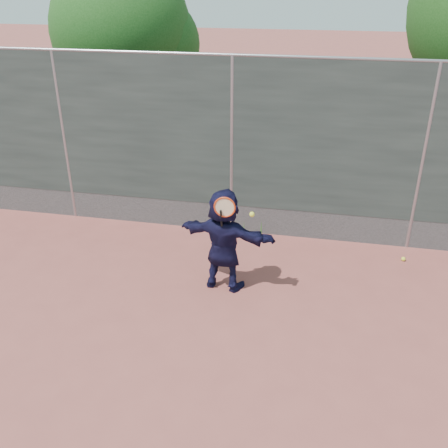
# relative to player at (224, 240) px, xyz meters

# --- Properties ---
(ground) EXTENTS (80.00, 80.00, 0.00)m
(ground) POSITION_rel_player_xyz_m (-0.23, -1.74, -0.76)
(ground) COLOR #9E4C42
(ground) RESTS_ON ground
(player) EXTENTS (1.47, 0.68, 1.52)m
(player) POSITION_rel_player_xyz_m (0.00, 0.00, 0.00)
(player) COLOR black
(player) RESTS_ON ground
(ball_ground) EXTENTS (0.07, 0.07, 0.07)m
(ball_ground) POSITION_rel_player_xyz_m (2.66, 1.27, -0.73)
(ball_ground) COLOR yellow
(ball_ground) RESTS_ON ground
(fence) EXTENTS (20.00, 0.06, 3.03)m
(fence) POSITION_rel_player_xyz_m (-0.23, 1.76, 0.82)
(fence) COLOR #38423D
(fence) RESTS_ON ground
(swing_action) EXTENTS (0.55, 0.18, 0.51)m
(swing_action) POSITION_rel_player_xyz_m (0.08, -0.20, 0.58)
(swing_action) COLOR red
(swing_action) RESTS_ON ground
(tree_left) EXTENTS (3.15, 3.00, 4.53)m
(tree_left) POSITION_rel_player_xyz_m (-3.08, 4.81, 2.18)
(tree_left) COLOR #382314
(tree_left) RESTS_ON ground
(weed_clump) EXTENTS (0.68, 0.07, 0.30)m
(weed_clump) POSITION_rel_player_xyz_m (0.06, 1.65, -0.63)
(weed_clump) COLOR #387226
(weed_clump) RESTS_ON ground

